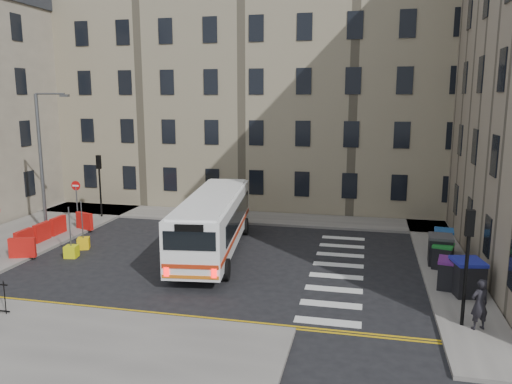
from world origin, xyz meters
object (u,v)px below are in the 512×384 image
at_px(wheelie_bin_c, 443,256).
at_px(bollard_yellow, 84,243).
at_px(wheelie_bin_b, 450,274).
at_px(wheelie_bin_d, 440,250).
at_px(pedestrian, 480,304).
at_px(wheelie_bin_a, 467,277).
at_px(streetlamp, 41,162).
at_px(bus, 213,221).
at_px(bollard_chevron, 71,251).
at_px(wheelie_bin_e, 443,241).

height_order(wheelie_bin_c, bollard_yellow, wheelie_bin_c).
bearing_deg(wheelie_bin_b, wheelie_bin_d, 100.31).
bearing_deg(pedestrian, bollard_yellow, -42.09).
bearing_deg(wheelie_bin_b, wheelie_bin_a, -34.01).
distance_m(streetlamp, wheelie_bin_a, 22.97).
relative_size(bus, bollard_chevron, 18.62).
height_order(streetlamp, bollard_yellow, streetlamp).
height_order(bus, wheelie_bin_b, bus).
distance_m(streetlamp, wheelie_bin_b, 22.34).
distance_m(bus, wheelie_bin_e, 11.80).
bearing_deg(wheelie_bin_a, bollard_yellow, 160.78).
bearing_deg(bollard_chevron, pedestrian, -13.48).
bearing_deg(wheelie_bin_e, bollard_yellow, -163.82).
xyz_separation_m(wheelie_bin_b, pedestrian, (0.37, -3.77, 0.27)).
bearing_deg(wheelie_bin_b, wheelie_bin_c, 99.15).
xyz_separation_m(wheelie_bin_c, bollard_yellow, (-18.19, -0.52, -0.42)).
bearing_deg(wheelie_bin_d, wheelie_bin_b, -86.16).
bearing_deg(pedestrian, wheelie_bin_b, -108.93).
bearing_deg(pedestrian, streetlamp, -43.88).
distance_m(bus, bollard_yellow, 7.19).
xyz_separation_m(pedestrian, bollard_chevron, (-18.30, 4.39, -0.75)).
bearing_deg(wheelie_bin_a, wheelie_bin_c, 87.68).
distance_m(wheelie_bin_e, pedestrian, 8.86).
xyz_separation_m(bus, wheelie_bin_d, (11.14, 0.27, -0.86)).
relative_size(bus, wheelie_bin_e, 9.34).
height_order(wheelie_bin_a, pedestrian, pedestrian).
distance_m(wheelie_bin_a, bollard_chevron, 18.53).
distance_m(wheelie_bin_b, wheelie_bin_c, 2.59).
bearing_deg(streetlamp, pedestrian, -19.29).
height_order(wheelie_bin_d, wheelie_bin_e, wheelie_bin_d).
height_order(streetlamp, wheelie_bin_d, streetlamp).
bearing_deg(wheelie_bin_e, streetlamp, -170.15).
distance_m(streetlamp, wheelie_bin_c, 22.10).
bearing_deg(wheelie_bin_d, pedestrian, -82.94).
height_order(bollard_yellow, bollard_chevron, same).
bearing_deg(bollard_yellow, streetlamp, 152.04).
distance_m(wheelie_bin_c, pedestrian, 6.37).
height_order(wheelie_bin_b, wheelie_bin_e, wheelie_bin_b).
height_order(wheelie_bin_a, bollard_yellow, wheelie_bin_a).
xyz_separation_m(wheelie_bin_b, wheelie_bin_c, (0.06, 2.59, -0.06)).
distance_m(bus, wheelie_bin_c, 11.24).
bearing_deg(wheelie_bin_c, wheelie_bin_d, 111.13).
distance_m(wheelie_bin_d, bollard_chevron, 18.12).
bearing_deg(wheelie_bin_e, pedestrian, -83.37).
distance_m(wheelie_bin_e, bollard_chevron, 18.89).
bearing_deg(wheelie_bin_e, wheelie_bin_a, -81.68).
distance_m(wheelie_bin_d, wheelie_bin_e, 1.99).
bearing_deg(wheelie_bin_c, bollard_chevron, -157.84).
distance_m(wheelie_bin_c, bollard_chevron, 18.10).
xyz_separation_m(wheelie_bin_a, pedestrian, (-0.18, -3.22, 0.17)).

